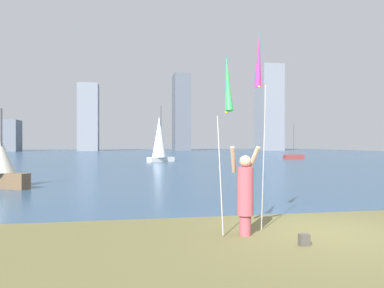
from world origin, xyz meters
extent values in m
cube|color=#2D4C6B|center=(0.00, 61.08, -0.06)|extent=(120.00, 117.85, 0.12)
cube|color=#33301C|center=(0.00, 2.15, -0.02)|extent=(120.00, 0.70, 0.02)
cylinder|color=#B24C59|center=(-1.85, 0.02, 0.22)|extent=(0.24, 0.24, 0.43)
cylinder|color=#B24C59|center=(-1.85, 0.02, 0.95)|extent=(0.35, 0.35, 1.03)
sphere|color=#D1A889|center=(-1.85, 0.02, 1.59)|extent=(0.25, 0.25, 0.25)
cylinder|color=#D1A889|center=(-2.07, 0.16, 1.62)|extent=(0.25, 0.40, 0.60)
cylinder|color=#D1A889|center=(-1.62, 0.16, 1.62)|extent=(0.25, 0.40, 0.60)
cylinder|color=#B2B2B7|center=(-2.34, 0.24, 1.31)|extent=(0.02, 0.51, 2.57)
cone|color=green|center=(-2.34, -0.36, 3.19)|extent=(0.16, 0.37, 1.16)
sphere|color=yellow|center=(-2.34, -0.25, 2.61)|extent=(0.06, 0.06, 0.06)
cylinder|color=#B2B2B7|center=(-1.35, 0.24, 1.63)|extent=(0.02, 0.29, 3.26)
cone|color=#D83399|center=(-1.35, 0.55, 3.90)|extent=(0.16, 0.26, 1.28)
sphere|color=yellow|center=(-1.35, 0.50, 3.27)|extent=(0.06, 0.06, 0.06)
cube|color=#4C4742|center=(-0.99, -0.95, 0.11)|extent=(0.20, 0.15, 0.22)
cube|color=silver|center=(-0.41, 32.43, 0.24)|extent=(3.06, 2.25, 0.49)
cylinder|color=#47474C|center=(-0.41, 32.43, 3.23)|extent=(0.09, 0.09, 5.48)
cone|color=white|center=(-0.61, 32.32, 2.66)|extent=(2.08, 2.08, 4.35)
cube|color=brown|center=(-9.68, 10.05, 0.34)|extent=(2.72, 2.01, 0.69)
cylinder|color=#47474C|center=(-9.68, 10.05, 2.10)|extent=(0.09, 0.09, 2.83)
cube|color=maroon|center=(17.16, 37.32, 0.25)|extent=(2.65, 0.80, 0.50)
cylinder|color=#47474C|center=(17.16, 37.32, 2.57)|extent=(0.08, 0.08, 4.15)
cube|color=slate|center=(-32.86, 90.45, 3.82)|extent=(6.94, 6.00, 7.63)
cube|color=gray|center=(-13.13, 92.26, 8.60)|extent=(5.07, 6.18, 17.20)
cube|color=#565B66|center=(11.14, 92.73, 10.25)|extent=(4.22, 6.65, 20.51)
cube|color=gray|center=(34.61, 88.77, 11.47)|extent=(5.77, 7.60, 22.94)
camera|label=1|loc=(-4.43, -7.69, 1.98)|focal=35.19mm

